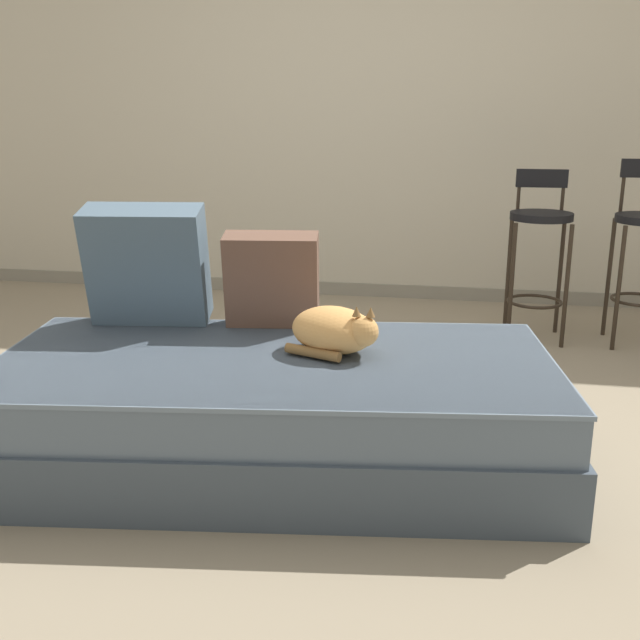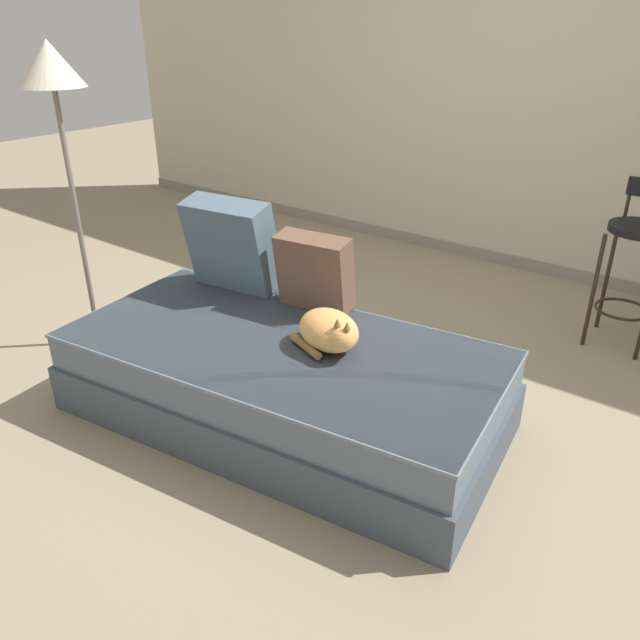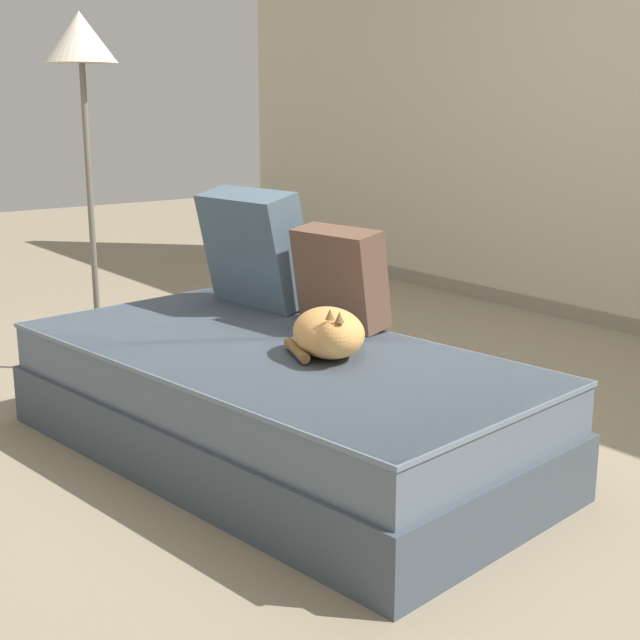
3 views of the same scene
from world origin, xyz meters
TOP-DOWN VIEW (x-y plane):
  - ground_plane at (0.00, 0.00)m, footprint 16.00×16.00m
  - couch at (0.00, -0.40)m, footprint 2.14×1.24m
  - throw_pillow_corner at (-0.60, -0.08)m, footprint 0.51×0.33m
  - throw_pillow_middle at (-0.10, -0.01)m, footprint 0.40×0.24m
  - cat at (0.21, -0.31)m, footprint 0.39×0.34m
  - floor_lamp at (-1.37, -0.47)m, footprint 0.32×0.32m

SIDE VIEW (x-z plane):
  - ground_plane at x=0.00m, z-range 0.00..0.00m
  - couch at x=0.00m, z-range 0.00..0.41m
  - cat at x=0.21m, z-range 0.40..0.59m
  - throw_pillow_middle at x=-0.10m, z-range 0.41..0.80m
  - throw_pillow_corner at x=-0.60m, z-range 0.41..0.91m
  - floor_lamp at x=-1.37m, z-range 0.57..2.21m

